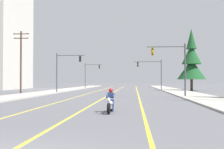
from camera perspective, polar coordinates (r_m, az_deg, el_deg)
The scene contains 12 objects.
lane_stripe_center at distance 51.98m, azimuth 0.70°, elevation -3.31°, with size 0.16×100.00×0.01m, color yellow.
lane_stripe_left at distance 52.31m, azimuth -3.02°, elevation -3.30°, with size 0.16×100.00×0.01m, color yellow.
lane_stripe_right at distance 51.88m, azimuth 4.99°, elevation -3.31°, with size 0.16×100.00×0.01m, color yellow.
sidewalk_kerb_right at distance 47.45m, azimuth 13.34°, elevation -3.41°, with size 4.40×110.00×0.14m, color #ADA89E.
sidewalk_kerb_left at distance 48.84m, azimuth -11.94°, elevation -3.35°, with size 4.40×110.00×0.14m, color #ADA89E.
motorcycle_with_rider at distance 17.50m, azimuth -0.32°, elevation -5.62°, with size 0.70×2.19×1.46m.
traffic_signal_near_right at distance 34.21m, azimuth 12.12°, elevation 2.42°, with size 4.48×0.40×6.20m.
traffic_signal_near_left at distance 45.76m, azimuth -9.30°, elevation 1.50°, with size 4.42×0.37×6.20m.
traffic_signal_mid_right at distance 60.51m, azimuth 8.08°, elevation 0.93°, with size 5.77×0.50×6.20m.
traffic_signal_mid_left at distance 71.74m, azimuth -4.37°, elevation 0.51°, with size 4.18×0.55×6.20m.
utility_pole_left_near at distance 45.23m, azimuth -17.49°, elevation 2.80°, with size 2.40×0.26×9.29m.
conifer_tree_right_verge_far at distance 56.08m, azimuth 15.38°, elevation 2.33°, with size 5.29×5.29×11.64m.
Camera 1 is at (3.19, -6.84, 1.94)m, focal length 46.45 mm.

